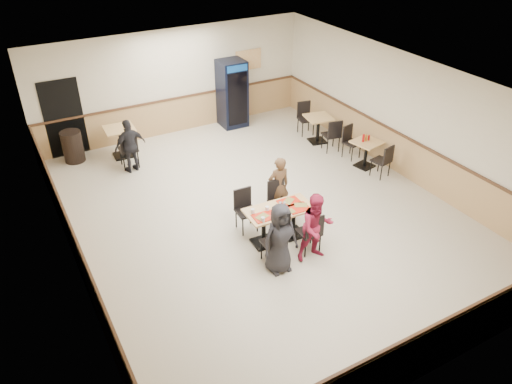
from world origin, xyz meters
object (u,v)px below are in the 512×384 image
side_table_near (366,150)px  trash_bin (73,147)px  main_table (279,219)px  lone_diner (130,146)px  diner_woman_right (316,227)px  diner_man_opposite (279,186)px  pepsi_cooler (232,94)px  side_table_far (318,125)px  diner_woman_left (280,238)px  back_table (121,138)px

side_table_near → trash_bin: (-6.53, 4.00, -0.06)m
main_table → lone_diner: (-1.74, 4.30, 0.21)m
lone_diner → diner_woman_right: bearing=101.7°
diner_woman_right → diner_man_opposite: size_ratio=1.03×
diner_man_opposite → pepsi_cooler: (1.31, 4.80, 0.30)m
diner_woman_right → side_table_near: diner_woman_right is taller
side_table_near → pepsi_cooler: size_ratio=0.40×
lone_diner → side_table_far: (5.11, -0.92, -0.20)m
diner_woman_left → lone_diner: diner_woman_left is taller
main_table → trash_bin: size_ratio=1.69×
side_table_near → side_table_far: (-0.23, 1.81, 0.03)m
main_table → side_table_far: (3.36, 3.39, 0.01)m
pepsi_cooler → diner_woman_right: bearing=-101.9°
back_table → lone_diner: bearing=-90.0°
lone_diner → pepsi_cooler: bearing=-169.5°
pepsi_cooler → side_table_near: bearing=-65.0°
side_table_far → pepsi_cooler: (-1.57, 2.24, 0.49)m
main_table → diner_woman_left: size_ratio=0.98×
side_table_near → diner_woman_right: bearing=-143.4°
diner_woman_right → diner_man_opposite: (0.18, 1.68, -0.02)m
main_table → side_table_near: bearing=26.4°
trash_bin → diner_woman_left: bearing=-69.0°
lone_diner → pepsi_cooler: size_ratio=0.71×
diner_man_opposite → diner_woman_left: bearing=62.8°
diner_woman_left → trash_bin: size_ratio=1.73×
diner_woman_left → lone_diner: 5.27m
lone_diner → pepsi_cooler: (3.54, 1.32, 0.29)m
diner_man_opposite → lone_diner: size_ratio=0.99×
diner_man_opposite → side_table_far: diner_man_opposite is taller
back_table → diner_woman_left: bearing=-78.3°
side_table_near → trash_bin: trash_bin is taller
main_table → diner_woman_right: diner_woman_right is taller
side_table_near → back_table: 6.46m
main_table → side_table_far: side_table_far is taller
side_table_far → pepsi_cooler: 2.78m
main_table → trash_bin: 6.31m
back_table → trash_bin: (-1.19, 0.35, -0.13)m
lone_diner → trash_bin: bearing=-56.9°
diner_man_opposite → main_table: bearing=62.8°
diner_man_opposite → back_table: diner_man_opposite is taller
side_table_near → diner_woman_left: bearing=-149.5°
side_table_far → main_table: bearing=-134.8°
diner_man_opposite → pepsi_cooler: 4.99m
lone_diner → trash_bin: size_ratio=1.68×
diner_man_opposite → trash_bin: diner_man_opposite is taller
diner_woman_left → diner_woman_right: diner_woman_left is taller
diner_man_opposite → trash_bin: size_ratio=1.67×
main_table → pepsi_cooler: pepsi_cooler is taller
diner_woman_left → pepsi_cooler: 6.84m
main_table → back_table: back_table is taller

